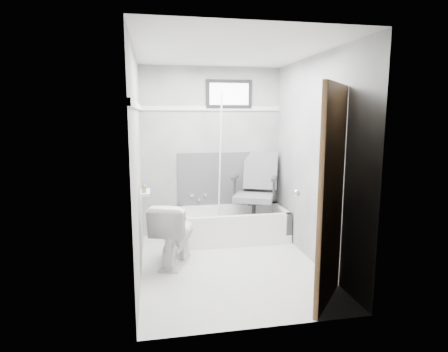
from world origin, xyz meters
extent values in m
plane|color=white|center=(0.00, 0.00, 0.00)|extent=(2.60, 2.60, 0.00)
plane|color=silver|center=(0.00, 0.00, 2.40)|extent=(2.60, 2.60, 0.00)
cube|color=slate|center=(0.00, 1.30, 1.20)|extent=(2.00, 0.02, 2.40)
cube|color=slate|center=(0.00, -1.30, 1.20)|extent=(2.00, 0.02, 2.40)
cube|color=slate|center=(-1.00, 0.00, 1.20)|extent=(0.02, 2.60, 2.40)
cube|color=slate|center=(1.00, 0.00, 1.20)|extent=(0.02, 2.60, 2.40)
imported|color=white|center=(-0.62, 0.21, 0.37)|extent=(0.65, 0.84, 0.73)
cube|color=#4C4C4F|center=(0.25, 1.29, 0.80)|extent=(1.50, 0.02, 0.78)
cube|color=white|center=(0.00, 1.29, 1.82)|extent=(2.00, 0.02, 0.06)
cube|color=white|center=(-0.99, 0.00, 1.82)|extent=(0.02, 2.60, 0.06)
cylinder|color=white|center=(0.08, 1.06, 1.05)|extent=(0.02, 0.31, 1.93)
cube|color=white|center=(-0.93, 0.04, 0.90)|extent=(0.10, 0.32, 0.02)
imported|color=#9D904E|center=(-0.94, -0.04, 0.97)|extent=(0.05, 0.05, 0.10)
imported|color=slate|center=(-0.94, 0.10, 0.96)|extent=(0.09, 0.09, 0.08)
camera|label=1|loc=(-0.83, -4.02, 1.73)|focal=30.00mm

